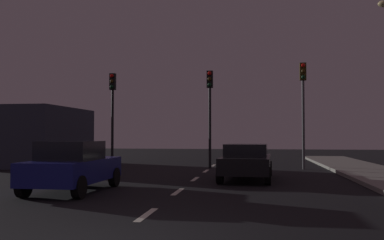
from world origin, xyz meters
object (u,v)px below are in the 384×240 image
at_px(traffic_signal_left, 112,102).
at_px(traffic_signal_right, 303,95).
at_px(car_adjacent_lane, 73,166).
at_px(car_stopped_ahead, 247,161).
at_px(traffic_signal_center, 210,100).

height_order(traffic_signal_left, traffic_signal_right, traffic_signal_right).
relative_size(traffic_signal_left, car_adjacent_lane, 1.28).
height_order(traffic_signal_right, car_stopped_ahead, traffic_signal_right).
bearing_deg(car_adjacent_lane, traffic_signal_right, 50.77).
bearing_deg(car_adjacent_lane, car_stopped_ahead, 39.67).
distance_m(traffic_signal_right, car_stopped_ahead, 6.85).
distance_m(traffic_signal_left, traffic_signal_right, 10.14).
distance_m(car_stopped_ahead, car_adjacent_lane, 6.78).
distance_m(traffic_signal_center, traffic_signal_right, 4.80).
height_order(traffic_signal_right, car_adjacent_lane, traffic_signal_right).
xyz_separation_m(traffic_signal_left, car_stopped_ahead, (7.35, -5.47, -2.85)).
distance_m(traffic_signal_left, car_stopped_ahead, 9.60).
relative_size(traffic_signal_center, car_adjacent_lane, 1.29).
bearing_deg(car_adjacent_lane, traffic_signal_center, 71.89).
bearing_deg(traffic_signal_right, traffic_signal_center, -179.99).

